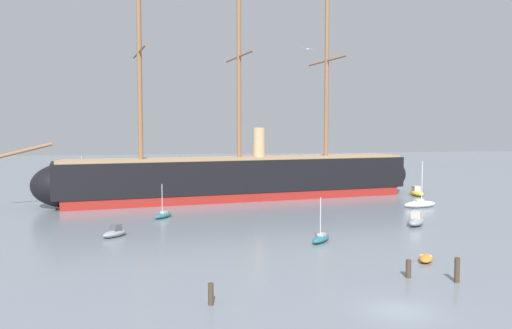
# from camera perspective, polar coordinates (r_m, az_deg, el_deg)

# --- Properties ---
(ground_plane) EXTENTS (400.00, 400.00, 0.00)m
(ground_plane) POSITION_cam_1_polar(r_m,az_deg,el_deg) (34.91, 15.30, -15.09)
(ground_plane) COLOR slate
(tall_ship) EXTENTS (67.05, 18.21, 32.40)m
(tall_ship) POSITION_cam_1_polar(r_m,az_deg,el_deg) (83.55, -1.84, -1.37)
(tall_ship) COLOR maroon
(tall_ship) RESTS_ON ground
(dinghy_foreground_right) EXTENTS (2.35, 2.76, 0.61)m
(dinghy_foreground_right) POSITION_cam_1_polar(r_m,az_deg,el_deg) (47.39, 18.00, -9.66)
(dinghy_foreground_right) COLOR orange
(dinghy_foreground_right) RESTS_ON ground
(sailboat_near_centre) EXTENTS (3.04, 3.31, 4.51)m
(sailboat_near_centre) POSITION_cam_1_polar(r_m,az_deg,el_deg) (52.89, 7.09, -7.99)
(sailboat_near_centre) COLOR #236670
(sailboat_near_centre) RESTS_ON ground
(motorboat_mid_left) EXTENTS (2.96, 3.12, 1.28)m
(motorboat_mid_left) POSITION_cam_1_polar(r_m,az_deg,el_deg) (56.94, -15.12, -7.16)
(motorboat_mid_left) COLOR gray
(motorboat_mid_left) RESTS_ON ground
(motorboat_mid_right) EXTENTS (3.78, 4.03, 1.64)m
(motorboat_mid_right) POSITION_cam_1_polar(r_m,az_deg,el_deg) (64.03, 17.03, -5.85)
(motorboat_mid_right) COLOR gray
(motorboat_mid_right) RESTS_ON ground
(sailboat_alongside_bow) EXTENTS (2.78, 3.25, 4.32)m
(sailboat_alongside_bow) POSITION_cam_1_polar(r_m,az_deg,el_deg) (67.32, -10.07, -5.45)
(sailboat_alongside_bow) COLOR #236670
(sailboat_alongside_bow) RESTS_ON ground
(sailboat_alongside_stern) EXTENTS (5.26, 2.29, 6.62)m
(sailboat_alongside_stern) POSITION_cam_1_polar(r_m,az_deg,el_deg) (78.32, 17.41, -4.10)
(sailboat_alongside_stern) COLOR silver
(sailboat_alongside_stern) RESTS_ON ground
(sailboat_far_left) EXTENTS (2.91, 5.55, 6.93)m
(sailboat_far_left) POSITION_cam_1_polar(r_m,az_deg,el_deg) (86.26, -18.43, -3.37)
(sailboat_far_left) COLOR #7FB2D6
(sailboat_far_left) RESTS_ON ground
(motorboat_far_right) EXTENTS (1.77, 3.98, 1.65)m
(motorboat_far_right) POSITION_cam_1_polar(r_m,az_deg,el_deg) (91.72, 17.08, -2.92)
(motorboat_far_right) COLOR gold
(motorboat_far_right) RESTS_ON ground
(motorboat_distant_centre) EXTENTS (2.85, 4.23, 1.64)m
(motorboat_distant_centre) POSITION_cam_1_polar(r_m,az_deg,el_deg) (94.87, -0.71, -2.52)
(motorboat_distant_centre) COLOR #1E284C
(motorboat_distant_centre) RESTS_ON ground
(mooring_piling_nearest) EXTENTS (0.36, 0.36, 1.42)m
(mooring_piling_nearest) POSITION_cam_1_polar(r_m,az_deg,el_deg) (34.65, -4.94, -13.86)
(mooring_piling_nearest) COLOR #423323
(mooring_piling_nearest) RESTS_ON ground
(mooring_piling_left_pair) EXTENTS (0.41, 0.41, 1.38)m
(mooring_piling_left_pair) POSITION_cam_1_polar(r_m,az_deg,el_deg) (42.01, 16.25, -10.84)
(mooring_piling_left_pair) COLOR #423323
(mooring_piling_left_pair) RESTS_ON ground
(mooring_piling_right_pair) EXTENTS (0.39, 0.39, 1.85)m
(mooring_piling_right_pair) POSITION_cam_1_polar(r_m,az_deg,el_deg) (41.86, 21.03, -10.67)
(mooring_piling_right_pair) COLOR #423323
(mooring_piling_right_pair) RESTS_ON ground
(seagull_in_flight) EXTENTS (1.25, 0.73, 0.14)m
(seagull_in_flight) POSITION_cam_1_polar(r_m,az_deg,el_deg) (53.74, 5.61, 12.40)
(seagull_in_flight) COLOR silver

